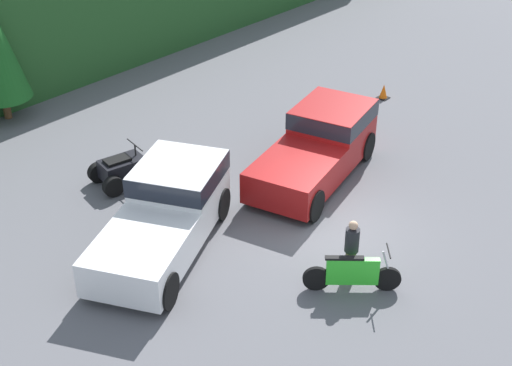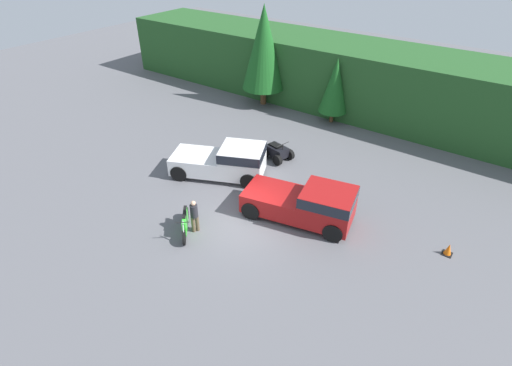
% 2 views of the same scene
% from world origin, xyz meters
% --- Properties ---
extents(ground_plane, '(80.00, 80.00, 0.00)m').
position_xyz_m(ground_plane, '(0.00, 0.00, 0.00)').
color(ground_plane, '#5B5B60').
extents(pickup_truck_red, '(5.51, 3.19, 1.87)m').
position_xyz_m(pickup_truck_red, '(2.28, 2.04, 1.00)').
color(pickup_truck_red, maroon).
rests_on(pickup_truck_red, ground_plane).
extents(pickup_truck_second, '(5.52, 4.04, 1.87)m').
position_xyz_m(pickup_truck_second, '(-3.31, 2.85, 1.00)').
color(pickup_truck_second, white).
rests_on(pickup_truck_second, ground_plane).
extents(dirt_bike, '(1.61, 1.87, 1.18)m').
position_xyz_m(dirt_bike, '(-1.80, -1.96, 0.49)').
color(dirt_bike, black).
rests_on(dirt_bike, ground_plane).
extents(quad_atv, '(2.00, 1.60, 1.16)m').
position_xyz_m(quad_atv, '(-2.11, 6.12, 0.45)').
color(quad_atv, black).
rests_on(quad_atv, ground_plane).
extents(rider_person, '(0.48, 0.48, 1.68)m').
position_xyz_m(rider_person, '(-1.46, -1.67, 0.91)').
color(rider_person, brown).
rests_on(rider_person, ground_plane).
extents(traffic_cone, '(0.42, 0.42, 0.55)m').
position_xyz_m(traffic_cone, '(8.37, 3.51, 0.25)').
color(traffic_cone, black).
rests_on(traffic_cone, ground_plane).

